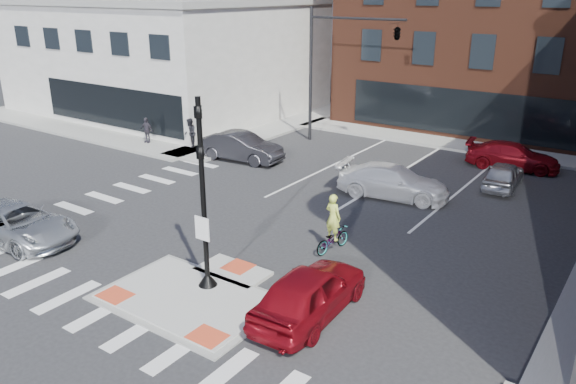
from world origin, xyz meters
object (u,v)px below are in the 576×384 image
Objects in this scene: bg_car_dark at (241,147)px; bg_car_silver at (504,175)px; bg_car_red at (512,156)px; silver_suv at (17,223)px; pedestrian_a at (190,133)px; pedestrian_b at (147,130)px; red_sedan at (310,292)px; cyclist at (333,232)px; white_pickup at (393,182)px.

bg_car_silver is at bearing -80.28° from bg_car_dark.
bg_car_dark is 1.01× the size of bg_car_red.
silver_suv is 2.95× the size of pedestrian_a.
silver_suv is at bearing -29.14° from pedestrian_a.
bg_car_red is 20.94m from pedestrian_b.
bg_car_red is (-0.46, 3.43, 0.04)m from bg_car_silver.
bg_car_silver is 17.37m from pedestrian_a.
red_sedan is 2.96× the size of pedestrian_b.
cyclist reaches higher than bg_car_dark.
pedestrian_a reaches higher than pedestrian_b.
silver_suv is at bearing 139.39° from bg_car_red.
white_pickup is (-2.28, 10.50, -0.04)m from red_sedan.
white_pickup is at bearing -75.49° from cyclist.
pedestrian_b reaches higher than white_pickup.
bg_car_red is at bearing 16.78° from pedestrian_b.
bg_car_silver is at bearing -51.78° from white_pickup.
pedestrian_a reaches higher than red_sedan.
bg_car_dark is 3.09× the size of pedestrian_b.
red_sedan reaches higher than bg_car_silver.
silver_suv is 1.07× the size of bg_car_dark.
red_sedan reaches higher than silver_suv.
white_pickup is (9.50, 12.42, 0.03)m from silver_suv.
bg_car_dark reaches higher than bg_car_red.
bg_car_dark reaches higher than bg_car_silver.
pedestrian_b reaches higher than bg_car_silver.
red_sedan reaches higher than white_pickup.
white_pickup is 1.07× the size of bg_car_red.
bg_car_red is at bearing 67.82° from pedestrian_a.
pedestrian_b is (-19.46, -7.71, 0.23)m from bg_car_red.
bg_car_silver is 20.38m from pedestrian_b.
white_pickup reaches higher than bg_car_silver.
cyclist is at bearing 18.10° from pedestrian_a.
bg_car_dark is 2.75× the size of pedestrian_a.
red_sedan is at bearing -34.19° from pedestrian_b.
cyclist is (-2.70, -13.98, 0.05)m from bg_car_red.
bg_car_dark reaches higher than silver_suv.
bg_car_silver is (13.28, 16.56, -0.06)m from silver_suv.
white_pickup is at bearing 42.39° from pedestrian_a.
pedestrian_a is at bearing 78.08° from white_pickup.
bg_car_red is at bearing -66.57° from bg_car_dark.
bg_car_dark is (-9.33, 0.54, 0.05)m from white_pickup.
silver_suv is at bearing -66.43° from pedestrian_b.
silver_suv is 13.52m from pedestrian_a.
pedestrian_b is (-6.81, -0.68, 0.14)m from bg_car_dark.
white_pickup is 5.61m from bg_car_silver.
bg_car_dark is 3.90m from pedestrian_a.
cyclist reaches higher than bg_car_red.
red_sedan is 10.75m from white_pickup.
silver_suv is 13.96m from pedestrian_b.
white_pickup is at bearing 42.93° from bg_car_silver.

